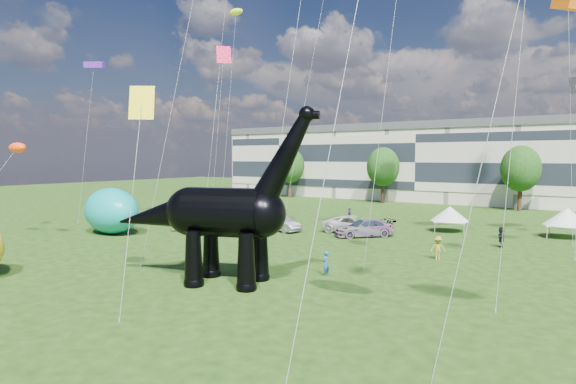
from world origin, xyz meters
The scene contains 15 objects.
ground centered at (0.00, 0.00, 0.00)m, with size 220.00×220.00×0.00m, color #16330C.
terrace_row centered at (-8.00, 62.00, 6.00)m, with size 78.00×11.00×12.00m, color beige.
tree_far_left centered at (-30.00, 53.00, 6.29)m, with size 5.20×5.20×9.44m.
tree_mid_left centered at (-12.00, 53.00, 6.29)m, with size 5.20×5.20×9.44m.
tree_mid_right centered at (8.00, 53.00, 6.29)m, with size 5.20×5.20×9.44m.
dinosaur_sculpture centered at (0.17, 2.03, 3.97)m, with size 12.70×6.02×10.51m.
car_silver centered at (-14.56, 22.64, 0.75)m, with size 1.78×4.43×1.51m, color #BABABF.
car_grey centered at (-8.22, 19.98, 0.74)m, with size 1.57×4.49×1.48m, color gray.
car_white centered at (-1.67, 22.90, 0.83)m, with size 2.76×5.98×1.66m, color silver.
car_dark centered at (-0.03, 21.69, 0.80)m, with size 2.25×5.54×1.61m, color #595960.
gazebo_near centered at (5.60, 29.12, 1.78)m, with size 4.46×4.46×2.53m.
gazebo_far centered at (15.41, 31.45, 1.93)m, with size 4.11×4.11×2.75m.
gazebo_left centered at (-15.85, 25.21, 1.74)m, with size 3.86×3.86×2.47m.
inflatable_teal centered at (-20.73, 9.44, 2.21)m, with size 7.07×4.42×4.42m, color #0D9E9F.
visitors centered at (-3.50, 19.86, 0.85)m, with size 47.84×28.71×1.83m.
Camera 1 is at (19.42, -18.42, 7.35)m, focal length 30.00 mm.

